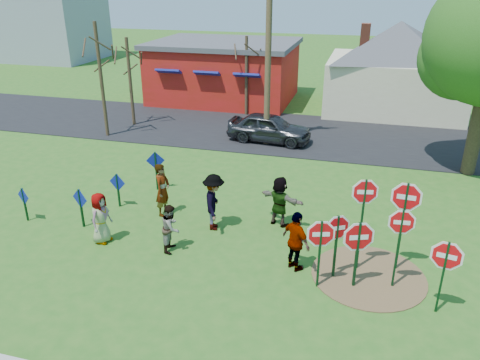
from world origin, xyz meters
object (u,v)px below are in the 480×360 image
object	(u,v)px
stop_sign_c	(400,231)
suv	(269,128)
stop_sign_a	(321,240)
person_a	(101,218)
stop_sign_b	(364,202)
person_b	(163,190)
stop_sign_d	(405,205)
utility_pole	(268,44)

from	to	relation	value
stop_sign_c	suv	distance (m)	12.56
stop_sign_a	person_a	world-z (taller)	stop_sign_a
stop_sign_b	person_a	size ratio (longest dim) A/B	1.75
person_b	suv	bearing A→B (deg)	-9.37
stop_sign_d	person_b	size ratio (longest dim) A/B	1.50
person_a	suv	world-z (taller)	person_a
stop_sign_c	stop_sign_d	distance (m)	0.98
stop_sign_c	suv	xyz separation A→B (m)	(-5.79, 11.10, -0.97)
person_b	suv	distance (m)	9.01
stop_sign_d	utility_pole	xyz separation A→B (m)	(-5.98, 9.82, 2.83)
stop_sign_c	utility_pole	world-z (taller)	utility_pole
person_a	stop_sign_d	bearing A→B (deg)	-77.62
stop_sign_b	stop_sign_d	world-z (taller)	stop_sign_b
person_a	suv	size ratio (longest dim) A/B	0.40
person_a	stop_sign_c	bearing A→B (deg)	-83.45
stop_sign_d	suv	bearing A→B (deg)	124.30
stop_sign_b	stop_sign_c	world-z (taller)	stop_sign_b
stop_sign_c	utility_pole	distance (m)	12.63
stop_sign_a	stop_sign_b	size ratio (longest dim) A/B	0.73
stop_sign_c	stop_sign_d	xyz separation A→B (m)	(0.12, 0.92, 0.33)
stop_sign_c	person_b	distance (m)	8.12
stop_sign_b	person_a	bearing A→B (deg)	171.01
stop_sign_d	person_a	xyz separation A→B (m)	(-8.99, -0.85, -1.23)
person_a	utility_pole	bearing A→B (deg)	-8.80
stop_sign_b	suv	xyz separation A→B (m)	(-4.81, 10.47, -1.40)
stop_sign_a	person_a	bearing A→B (deg)	158.42
person_a	utility_pole	xyz separation A→B (m)	(3.01, 10.68, 4.05)
stop_sign_a	suv	xyz separation A→B (m)	(-3.80, 11.62, -0.71)
stop_sign_a	utility_pole	size ratio (longest dim) A/B	0.23
suv	person_b	bearing A→B (deg)	173.14
person_b	stop_sign_a	bearing A→B (deg)	-112.92
person_a	person_b	xyz separation A→B (m)	(1.12, 2.25, 0.12)
stop_sign_d	suv	distance (m)	11.84
stop_sign_d	stop_sign_b	bearing A→B (deg)	-161.11
stop_sign_a	person_b	size ratio (longest dim) A/B	1.12
person_b	suv	size ratio (longest dim) A/B	0.45
stop_sign_a	suv	bearing A→B (deg)	91.36
stop_sign_d	utility_pole	bearing A→B (deg)	125.51
stop_sign_c	person_a	world-z (taller)	stop_sign_c
person_a	person_b	bearing A→B (deg)	-19.51
stop_sign_b	stop_sign_d	size ratio (longest dim) A/B	1.03
stop_sign_a	utility_pole	distance (m)	12.39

